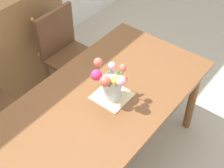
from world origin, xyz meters
TOP-DOWN VIEW (x-y plane):
  - ground_plane at (0.00, 0.00)m, footprint 12.00×12.00m
  - dining_table at (0.00, 0.00)m, footprint 1.71×0.90m
  - chair_right at (0.45, 0.79)m, footprint 0.42×0.42m
  - placemat at (0.07, -0.05)m, footprint 0.24×0.24m
  - flower_vase at (0.05, -0.05)m, footprint 0.23×0.28m

SIDE VIEW (x-z plane):
  - ground_plane at x=0.00m, z-range 0.00..0.00m
  - chair_right at x=0.45m, z-range 0.07..0.97m
  - dining_table at x=0.00m, z-range 0.29..1.04m
  - placemat at x=0.07m, z-range 0.75..0.76m
  - flower_vase at x=0.05m, z-range 0.76..1.04m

